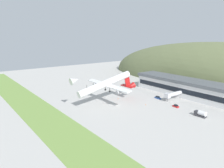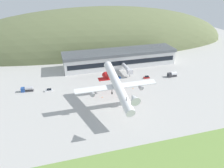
% 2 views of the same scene
% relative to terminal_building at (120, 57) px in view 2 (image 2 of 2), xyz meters
% --- Properties ---
extents(ground_plane, '(353.33, 353.33, 0.00)m').
position_rel_terminal_building_xyz_m(ground_plane, '(-14.37, -51.58, -6.64)').
color(ground_plane, '#B7B5AF').
extents(grass_strip_foreground, '(318.00, 20.26, 0.08)m').
position_rel_terminal_building_xyz_m(grass_strip_foreground, '(-14.37, -93.87, -6.60)').
color(grass_strip_foreground, '#759947').
rests_on(grass_strip_foreground, ground_plane).
extents(hill_backdrop, '(265.10, 81.02, 71.95)m').
position_rel_terminal_building_xyz_m(hill_backdrop, '(-3.78, 54.58, -6.64)').
color(hill_backdrop, '#667047').
rests_on(hill_backdrop, ground_plane).
extents(terminal_building, '(82.27, 17.68, 11.72)m').
position_rel_terminal_building_xyz_m(terminal_building, '(0.00, 0.00, 0.00)').
color(terminal_building, silver).
rests_on(terminal_building, ground_plane).
extents(jetway_0, '(3.38, 14.92, 5.43)m').
position_rel_terminal_building_xyz_m(jetway_0, '(-0.13, -16.56, -2.65)').
color(jetway_0, silver).
rests_on(jetway_0, ground_plane).
extents(cargo_airplane, '(40.59, 46.73, 14.18)m').
position_rel_terminal_building_xyz_m(cargo_airplane, '(-19.39, -55.46, 6.11)').
color(cargo_airplane, white).
extents(service_car_0, '(4.54, 1.85, 1.43)m').
position_rel_terminal_building_xyz_m(service_car_0, '(-51.57, -27.10, -6.05)').
color(service_car_0, silver).
rests_on(service_car_0, ground_plane).
extents(service_car_1, '(4.48, 2.12, 1.62)m').
position_rel_terminal_building_xyz_m(service_car_1, '(-8.43, -21.15, -5.97)').
color(service_car_1, '#264C99').
rests_on(service_car_1, ground_plane).
extents(service_car_2, '(3.90, 1.82, 1.60)m').
position_rel_terminal_building_xyz_m(service_car_2, '(9.92, -26.17, -5.98)').
color(service_car_2, '#B21E1E').
rests_on(service_car_2, ground_plane).
extents(fuel_truck, '(6.23, 2.56, 3.32)m').
position_rel_terminal_building_xyz_m(fuel_truck, '(27.18, -28.50, -5.08)').
color(fuel_truck, '#333338').
rests_on(fuel_truck, ground_plane).
extents(box_truck, '(6.88, 2.68, 3.02)m').
position_rel_terminal_building_xyz_m(box_truck, '(-63.43, -23.99, -5.20)').
color(box_truck, '#264C99').
rests_on(box_truck, ground_plane).
extents(traffic_cone_0, '(0.52, 0.52, 0.58)m').
position_rel_terminal_building_xyz_m(traffic_cone_0, '(-23.84, -42.85, -6.36)').
color(traffic_cone_0, orange).
rests_on(traffic_cone_0, ground_plane).
extents(traffic_cone_1, '(0.52, 0.52, 0.58)m').
position_rel_terminal_building_xyz_m(traffic_cone_1, '(-3.84, -37.41, -6.36)').
color(traffic_cone_1, orange).
rests_on(traffic_cone_1, ground_plane).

